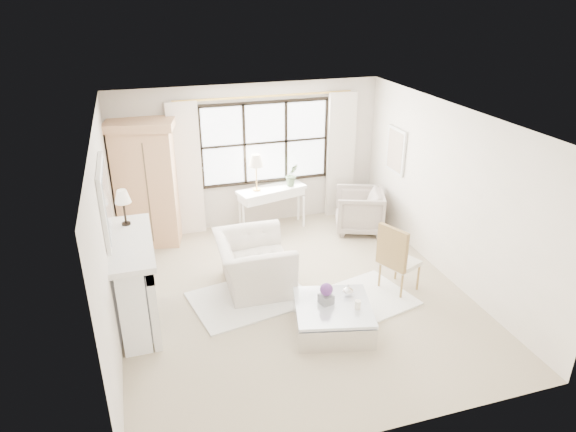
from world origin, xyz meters
The scene contains 32 objects.
floor centered at (0.00, 0.00, 0.00)m, with size 5.50×5.50×0.00m, color tan.
ceiling centered at (0.00, 0.00, 2.70)m, with size 5.50×5.50×0.00m, color white.
wall_back centered at (0.00, 2.75, 1.35)m, with size 5.00×5.00×0.00m, color beige.
wall_front centered at (0.00, -2.75, 1.35)m, with size 5.00×5.00×0.00m, color white.
wall_left centered at (-2.50, 0.00, 1.35)m, with size 5.50×5.50×0.00m, color beige.
wall_right centered at (2.50, 0.00, 1.35)m, with size 5.50×5.50×0.00m, color white.
window_pane centered at (0.30, 2.73, 1.60)m, with size 2.40×0.02×1.50m, color white.
window_frame centered at (0.30, 2.72, 1.60)m, with size 2.50×0.04×1.50m, color black, non-canonical shape.
curtain_rod centered at (0.30, 2.67, 2.47)m, with size 0.04×0.04×3.30m, color gold.
curtain_left centered at (-1.20, 2.65, 1.24)m, with size 0.55×0.10×2.47m, color white.
curtain_right centered at (1.80, 2.65, 1.24)m, with size 0.55×0.10×2.47m, color silver.
fireplace centered at (-2.27, 0.00, 0.65)m, with size 0.58×1.66×1.26m.
mirror_frame centered at (-2.47, 0.00, 1.84)m, with size 0.05×1.15×0.95m, color silver.
mirror_glass centered at (-2.44, 0.00, 1.84)m, with size 0.02×1.00×0.80m, color #B8BDC4.
art_frame centered at (2.47, 1.70, 1.55)m, with size 0.04×0.62×0.82m, color silver.
art_canvas centered at (2.45, 1.70, 1.55)m, with size 0.01×0.52×0.72m, color beige.
mantel_lamp centered at (-2.27, 0.51, 1.65)m, with size 0.22×0.22×0.51m.
armoire centered at (-1.92, 2.45, 1.14)m, with size 1.24×0.91×2.24m.
console_table centered at (0.33, 2.42, 0.40)m, with size 1.37×0.75×0.80m.
console_lamp centered at (0.04, 2.41, 1.36)m, with size 0.28×0.28×0.69m.
orchid_plant centered at (0.73, 2.43, 1.02)m, with size 0.24×0.19×0.44m, color #506845.
side_table centered at (-0.22, 1.29, 0.33)m, with size 0.40×0.40×0.51m.
rug_left centered at (-0.66, 0.09, 0.01)m, with size 1.67×1.18×0.03m, color white.
rug_right centered at (0.88, -0.45, 0.01)m, with size 1.48×1.11×0.03m, color white.
club_armchair centered at (-0.51, 0.43, 0.40)m, with size 1.24×1.09×0.81m, color beige.
wingback_chair centered at (1.86, 1.81, 0.40)m, with size 0.85×0.88×0.80m, color #A19388.
french_chair centered at (1.56, -0.30, 0.31)m, with size 0.64×0.63×1.08m.
coffee_table centered at (0.24, -0.95, 0.18)m, with size 1.20×1.20×0.38m.
planter_box centered at (0.17, -0.87, 0.44)m, with size 0.17×0.17×0.13m, color slate.
planter_flowers centered at (0.17, -0.87, 0.59)m, with size 0.17×0.17×0.17m, color #582C6E.
pillar_candle centered at (0.52, -1.11, 0.44)m, with size 0.08×0.08×0.12m, color white.
coffee_vase centered at (0.52, -0.78, 0.46)m, with size 0.15×0.15×0.16m, color white.
Camera 1 is at (-2.03, -6.26, 4.26)m, focal length 32.00 mm.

